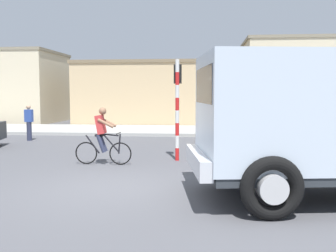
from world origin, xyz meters
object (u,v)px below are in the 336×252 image
car_red_near (258,124)px  traffic_light_pole (177,96)px  truck_foreground (330,117)px  cyclist (103,136)px  pedestrian_near_kerb (29,122)px

car_red_near → traffic_light_pole: bearing=-124.3°
truck_foreground → cyclist: 6.46m
cyclist → car_red_near: 7.72m
truck_foreground → traffic_light_pole: bearing=129.0°
cyclist → car_red_near: cyclist is taller
truck_foreground → car_red_near: bearing=91.6°
truck_foreground → traffic_light_pole: (-3.39, 4.19, 0.40)m
truck_foreground → traffic_light_pole: traffic_light_pole is taller
cyclist → traffic_light_pole: traffic_light_pole is taller
traffic_light_pole → pedestrian_near_kerb: size_ratio=1.98×
car_red_near → pedestrian_near_kerb: (-10.20, -0.19, 0.03)m
cyclist → car_red_near: bearing=46.5°
truck_foreground → pedestrian_near_kerb: truck_foreground is taller
cyclist → traffic_light_pole: 2.68m
truck_foreground → traffic_light_pole: 5.40m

